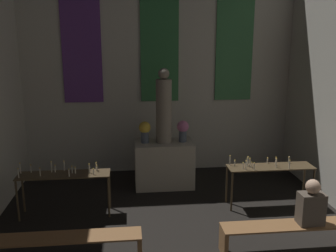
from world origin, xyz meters
TOP-DOWN VIEW (x-y plane):
  - wall_back at (0.00, 9.26)m, footprint 6.27×0.16m
  - altar at (0.00, 8.24)m, footprint 1.21×0.74m
  - statue at (0.00, 8.24)m, footprint 0.32×0.32m
  - flower_vase_left at (-0.39, 8.24)m, footprint 0.24×0.24m
  - flower_vase_right at (0.39, 8.24)m, footprint 0.24×0.24m
  - candle_rack_left at (-1.86, 7.08)m, footprint 1.59×0.42m
  - candle_rack_right at (1.85, 7.08)m, footprint 1.59×0.42m
  - pew_back_left at (-1.71, 5.54)m, footprint 2.27×0.36m
  - pew_back_right at (1.71, 5.54)m, footprint 2.27×0.36m
  - person_seated at (1.88, 5.54)m, footprint 0.36×0.24m

SIDE VIEW (x-z plane):
  - pew_back_left at x=-1.71m, z-range 0.11..0.53m
  - pew_back_right at x=1.71m, z-range 0.11..0.53m
  - altar at x=0.00m, z-range 0.00..0.95m
  - candle_rack_left at x=-1.86m, z-range 0.19..1.16m
  - candle_rack_right at x=1.85m, z-range 0.19..1.15m
  - person_seated at x=1.88m, z-range 0.38..1.06m
  - flower_vase_left at x=-0.39m, z-range 0.99..1.43m
  - flower_vase_right at x=0.39m, z-range 0.99..1.43m
  - statue at x=0.00m, z-range 0.90..2.42m
  - wall_back at x=0.00m, z-range 0.03..5.20m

